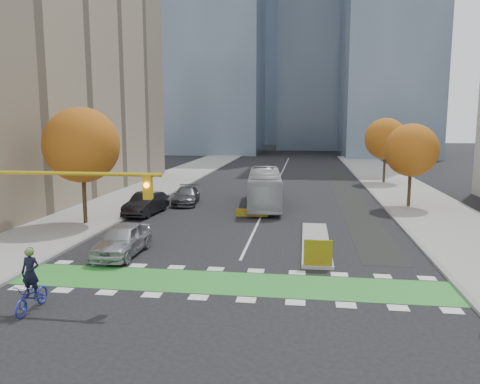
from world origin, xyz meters
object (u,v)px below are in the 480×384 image
(bus, at_px, (265,188))
(parked_car_a, at_px, (122,240))
(cyclist, at_px, (32,290))
(hazard_board, at_px, (318,253))
(tree_east_near, at_px, (411,150))
(traffic_signal_west, at_px, (35,198))
(parked_car_c, at_px, (186,196))
(tree_east_far, at_px, (386,139))
(parked_car_b, at_px, (146,204))
(tree_west, at_px, (82,145))

(bus, relative_size, parked_car_a, 2.25)
(cyclist, bearing_deg, hazard_board, 30.80)
(parked_car_a, bearing_deg, tree_east_near, 42.75)
(traffic_signal_west, bearing_deg, parked_car_a, 75.81)
(parked_car_c, bearing_deg, tree_east_far, 33.80)
(tree_east_near, relative_size, parked_car_b, 1.36)
(traffic_signal_west, distance_m, parked_car_b, 17.02)
(tree_east_far, height_order, parked_car_a, tree_east_far)
(traffic_signal_west, bearing_deg, bus, 70.22)
(tree_east_near, bearing_deg, tree_east_far, 88.21)
(hazard_board, distance_m, tree_east_far, 35.13)
(bus, distance_m, parked_car_c, 7.01)
(tree_east_far, distance_m, parked_car_c, 26.21)
(tree_east_far, height_order, parked_car_b, tree_east_far)
(parked_car_c, bearing_deg, tree_west, -124.99)
(tree_east_near, distance_m, tree_east_far, 16.01)
(tree_east_near, height_order, tree_east_far, tree_east_far)
(cyclist, bearing_deg, bus, 72.85)
(bus, bearing_deg, cyclist, -111.16)
(parked_car_a, bearing_deg, bus, 68.74)
(tree_east_near, relative_size, parked_car_a, 1.41)
(parked_car_a, distance_m, parked_car_b, 11.31)
(parked_car_a, xyz_separation_m, parked_car_b, (-2.50, 11.03, 0.00))
(tree_east_near, relative_size, parked_car_c, 1.38)
(traffic_signal_west, height_order, parked_car_c, traffic_signal_west)
(tree_west, distance_m, tree_east_near, 26.01)
(parked_car_b, bearing_deg, tree_east_far, 50.94)
(tree_east_far, relative_size, parked_car_a, 1.52)
(cyclist, xyz_separation_m, bus, (6.87, 23.80, 0.74))
(tree_east_near, height_order, parked_car_a, tree_east_near)
(bus, xyz_separation_m, parked_car_b, (-8.87, -4.98, -0.72))
(parked_car_b, bearing_deg, hazard_board, -37.14)
(tree_east_far, bearing_deg, parked_car_c, -139.35)
(parked_car_a, bearing_deg, parked_car_c, 92.52)
(tree_east_near, xyz_separation_m, bus, (-12.13, -0.84, -3.29))
(tree_east_far, xyz_separation_m, cyclist, (-19.50, -40.63, -4.40))
(parked_car_a, bearing_deg, parked_car_b, 103.18)
(cyclist, relative_size, parked_car_c, 0.49)
(hazard_board, distance_m, parked_car_b, 17.68)
(parked_car_a, distance_m, parked_car_c, 16.05)
(parked_car_b, bearing_deg, bus, 34.86)
(tree_east_far, distance_m, parked_car_b, 30.94)
(parked_car_b, bearing_deg, parked_car_c, 74.62)
(parked_car_a, relative_size, parked_car_b, 0.96)
(traffic_signal_west, xyz_separation_m, parked_car_c, (0.84, 21.69, -3.29))
(cyclist, xyz_separation_m, parked_car_a, (0.50, 7.78, 0.02))
(bus, bearing_deg, tree_east_far, 48.04)
(tree_east_near, height_order, parked_car_c, tree_east_near)
(hazard_board, height_order, tree_east_near, tree_east_near)
(tree_east_far, bearing_deg, tree_west, -133.30)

